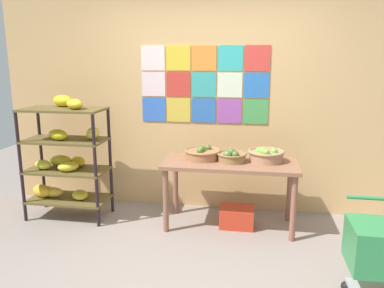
% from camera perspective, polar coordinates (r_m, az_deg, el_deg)
% --- Properties ---
extents(ground, '(9.13, 9.13, 0.00)m').
position_cam_1_polar(ground, '(3.44, -0.94, -19.00)').
color(ground, gray).
extents(back_wall_with_art, '(5.13, 0.07, 2.71)m').
position_cam_1_polar(back_wall_with_art, '(4.53, 2.68, 6.94)').
color(back_wall_with_art, tan).
rests_on(back_wall_with_art, ground).
extents(banana_shelf_unit, '(0.92, 0.53, 1.41)m').
position_cam_1_polar(banana_shelf_unit, '(4.57, -18.53, -1.68)').
color(banana_shelf_unit, black).
rests_on(banana_shelf_unit, ground).
extents(display_table, '(1.43, 0.62, 0.73)m').
position_cam_1_polar(display_table, '(4.10, 5.75, -4.05)').
color(display_table, '#915F45').
rests_on(display_table, ground).
extents(fruit_basket_left, '(0.39, 0.39, 0.16)m').
position_cam_1_polar(fruit_basket_left, '(4.14, 11.06, -1.60)').
color(fruit_basket_left, '#AC7C5A').
rests_on(fruit_basket_left, display_table).
extents(fruit_basket_back_left, '(0.40, 0.40, 0.16)m').
position_cam_1_polar(fruit_basket_back_left, '(4.17, 1.60, -1.42)').
color(fruit_basket_back_left, '#A46B46').
rests_on(fruit_basket_back_left, display_table).
extents(fruit_basket_back_right, '(0.32, 0.32, 0.14)m').
position_cam_1_polar(fruit_basket_back_right, '(4.07, 6.00, -1.86)').
color(fruit_basket_back_right, olive).
rests_on(fruit_basket_back_right, display_table).
extents(produce_crate_under_table, '(0.37, 0.29, 0.22)m').
position_cam_1_polar(produce_crate_under_table, '(4.29, 6.75, -10.79)').
color(produce_crate_under_table, red).
rests_on(produce_crate_under_table, ground).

